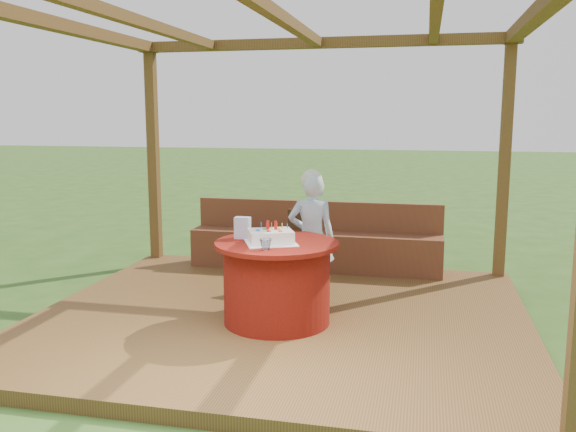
# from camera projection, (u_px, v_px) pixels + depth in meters

# --- Properties ---
(ground) EXTENTS (60.00, 60.00, 0.00)m
(ground) POSITION_uv_depth(u_px,v_px,m) (282.00, 325.00, 5.73)
(ground) COLOR #2B501A
(ground) RESTS_ON ground
(deck) EXTENTS (4.50, 4.00, 0.12)m
(deck) POSITION_uv_depth(u_px,v_px,m) (282.00, 319.00, 5.72)
(deck) COLOR brown
(deck) RESTS_ON ground
(pergola) EXTENTS (4.50, 4.00, 2.72)m
(pergola) POSITION_uv_depth(u_px,v_px,m) (282.00, 62.00, 5.34)
(pergola) COLOR brown
(pergola) RESTS_ON deck
(bench) EXTENTS (3.00, 0.42, 0.80)m
(bench) POSITION_uv_depth(u_px,v_px,m) (315.00, 247.00, 7.32)
(bench) COLOR brown
(bench) RESTS_ON deck
(table) EXTENTS (1.09, 1.09, 0.73)m
(table) POSITION_uv_depth(u_px,v_px,m) (277.00, 281.00, 5.40)
(table) COLOR maroon
(table) RESTS_ON deck
(chair) EXTENTS (0.46, 0.46, 0.83)m
(chair) POSITION_uv_depth(u_px,v_px,m) (301.00, 248.00, 6.43)
(chair) COLOR #3C2413
(chair) RESTS_ON deck
(elderly_woman) EXTENTS (0.52, 0.41, 1.31)m
(elderly_woman) POSITION_uv_depth(u_px,v_px,m) (311.00, 235.00, 6.03)
(elderly_woman) COLOR #ABD6FF
(elderly_woman) RESTS_ON deck
(birthday_cake) EXTENTS (0.56, 0.56, 0.19)m
(birthday_cake) POSITION_uv_depth(u_px,v_px,m) (271.00, 236.00, 5.28)
(birthday_cake) COLOR white
(birthday_cake) RESTS_ON table
(gift_bag) EXTENTS (0.14, 0.09, 0.19)m
(gift_bag) POSITION_uv_depth(u_px,v_px,m) (243.00, 228.00, 5.47)
(gift_bag) COLOR pink
(gift_bag) RESTS_ON table
(drinking_glass) EXTENTS (0.12, 0.12, 0.09)m
(drinking_glass) POSITION_uv_depth(u_px,v_px,m) (266.00, 244.00, 5.01)
(drinking_glass) COLOR white
(drinking_glass) RESTS_ON table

